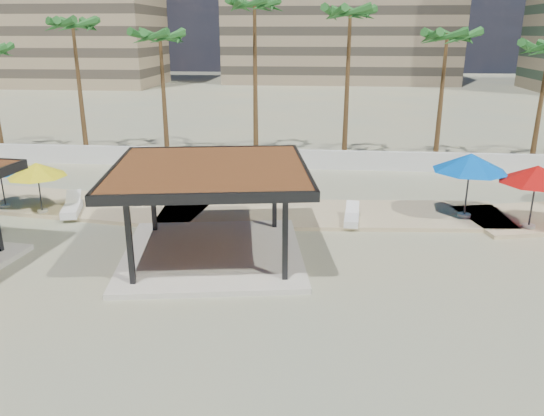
% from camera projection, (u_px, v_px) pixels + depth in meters
% --- Properties ---
extents(ground, '(200.00, 200.00, 0.00)m').
position_uv_depth(ground, '(275.00, 281.00, 18.37)').
color(ground, tan).
rests_on(ground, ground).
extents(promenade, '(44.45, 7.97, 0.24)m').
position_uv_depth(promenade, '(331.00, 210.00, 25.42)').
color(promenade, '#C6B284').
rests_on(promenade, ground).
extents(boundary_wall, '(56.00, 0.30, 1.20)m').
position_uv_depth(boundary_wall, '(298.00, 159.00, 33.30)').
color(boundary_wall, silver).
rests_on(boundary_wall, ground).
extents(pavilion_central, '(8.08, 8.08, 3.58)m').
position_uv_depth(pavilion_central, '(211.00, 203.00, 19.70)').
color(pavilion_central, beige).
rests_on(pavilion_central, ground).
extents(umbrella_b, '(3.24, 3.24, 2.37)m').
position_uv_depth(umbrella_b, '(37.00, 170.00, 24.17)').
color(umbrella_b, beige).
rests_on(umbrella_b, promenade).
extents(umbrella_c, '(3.34, 3.34, 2.75)m').
position_uv_depth(umbrella_c, '(537.00, 174.00, 22.12)').
color(umbrella_c, beige).
rests_on(umbrella_c, promenade).
extents(umbrella_d, '(4.10, 4.10, 2.95)m').
position_uv_depth(umbrella_d, '(470.00, 163.00, 23.41)').
color(umbrella_d, beige).
rests_on(umbrella_d, promenade).
extents(lounger_a, '(1.27, 2.27, 0.82)m').
position_uv_depth(lounger_a, '(72.00, 209.00, 24.67)').
color(lounger_a, white).
rests_on(lounger_a, promenade).
extents(lounger_b, '(0.76, 1.91, 0.71)m').
position_uv_depth(lounger_b, '(352.00, 218.00, 23.52)').
color(lounger_b, white).
rests_on(lounger_b, promenade).
extents(palm_b, '(3.00, 3.00, 9.51)m').
position_uv_depth(palm_b, '(73.00, 30.00, 34.74)').
color(palm_b, brown).
rests_on(palm_b, ground).
extents(palm_c, '(3.00, 3.00, 8.77)m').
position_uv_depth(palm_c, '(160.00, 41.00, 33.86)').
color(palm_c, brown).
rests_on(palm_c, ground).
extents(palm_d, '(3.00, 3.00, 10.69)m').
position_uv_depth(palm_d, '(255.00, 11.00, 33.51)').
color(palm_d, brown).
rests_on(palm_d, ground).
extents(palm_e, '(3.00, 3.00, 10.17)m').
position_uv_depth(palm_e, '(350.00, 19.00, 32.66)').
color(palm_e, brown).
rests_on(palm_e, ground).
extents(palm_f, '(3.00, 3.00, 8.79)m').
position_uv_depth(palm_f, '(447.00, 41.00, 32.73)').
color(palm_f, brown).
rests_on(palm_f, ground).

